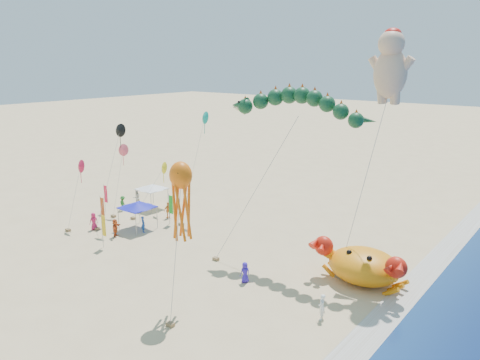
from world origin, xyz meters
name	(u,v)px	position (x,y,z in m)	size (l,w,h in m)	color
ground	(244,266)	(0.00, 0.00, 0.00)	(320.00, 320.00, 0.00)	#D1B784
foam_strip	(388,314)	(12.00, 0.00, 0.01)	(320.00, 320.00, 0.00)	silver
crab_inflatable	(363,265)	(8.75, 3.24, 1.41)	(7.32, 4.80, 3.21)	orange
dragon_kite	(297,109)	(2.07, 4.06, 12.49)	(11.69, 6.76, 13.77)	#103C20
cherub_kite	(391,64)	(8.45, 6.34, 15.91)	(2.94, 4.75, 18.45)	#EDB890
octopus_kite	(181,195)	(0.56, -7.36, 7.76)	(2.28, 3.42, 9.98)	orange
canopy_blue	(137,205)	(-13.54, 0.35, 2.44)	(3.17, 3.17, 2.71)	gray
canopy_white	(152,187)	(-17.65, 5.81, 2.44)	(3.04, 3.04, 2.71)	gray
feather_flags	(121,208)	(-15.29, -0.30, 2.01)	(8.96, 8.04, 3.20)	gray
beachgoers	(145,221)	(-12.94, 0.74, 0.86)	(29.40, 9.51, 1.84)	#267328
small_kites	(137,155)	(-15.86, 2.59, 6.87)	(9.29, 13.26, 11.22)	yellow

